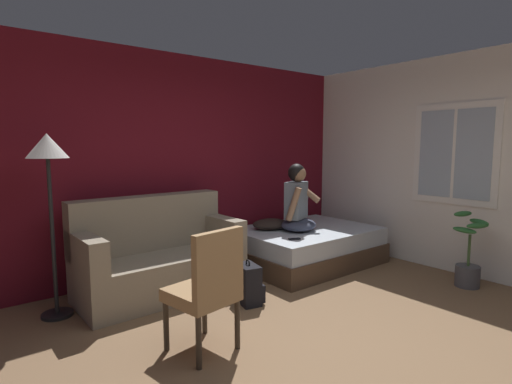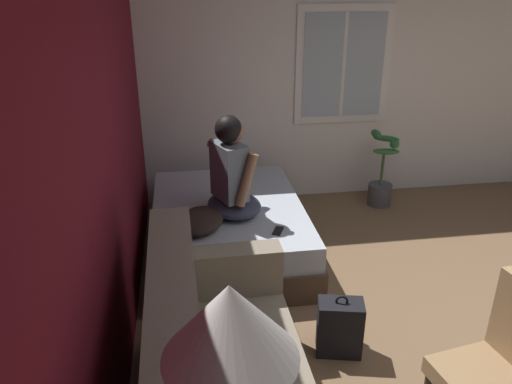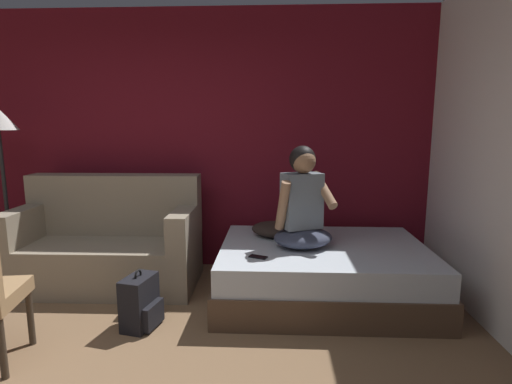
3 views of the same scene
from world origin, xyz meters
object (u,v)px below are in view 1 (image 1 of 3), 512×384
at_px(potted_plant, 468,261).
at_px(floor_lamp, 48,164).
at_px(person_seated, 298,204).
at_px(backpack, 249,285).
at_px(side_chair, 207,286).
at_px(throw_pillow, 270,224).
at_px(bed, 306,246).
at_px(cell_phone, 294,239).
at_px(couch, 158,257).

bearing_deg(potted_plant, floor_lamp, 151.85).
bearing_deg(person_seated, backpack, -154.94).
bearing_deg(floor_lamp, side_chair, -62.44).
bearing_deg(potted_plant, throw_pillow, 120.40).
bearing_deg(bed, cell_phone, -147.89).
height_order(couch, cell_phone, couch).
bearing_deg(potted_plant, side_chair, 169.07).
relative_size(person_seated, backpack, 1.91).
relative_size(couch, throw_pillow, 3.57).
height_order(side_chair, cell_phone, side_chair).
height_order(bed, throw_pillow, throw_pillow).
bearing_deg(bed, side_chair, -152.59).
bearing_deg(backpack, couch, 124.74).
relative_size(person_seated, floor_lamp, 0.51).
bearing_deg(person_seated, floor_lamp, 174.12).
bearing_deg(throw_pillow, potted_plant, -59.60).
relative_size(cell_phone, potted_plant, 0.17).
distance_m(bed, side_chair, 2.59).
relative_size(backpack, cell_phone, 3.18).
distance_m(backpack, throw_pillow, 1.40).
height_order(person_seated, backpack, person_seated).
relative_size(throw_pillow, potted_plant, 0.56).
distance_m(bed, backpack, 1.57).
height_order(bed, cell_phone, cell_phone).
bearing_deg(floor_lamp, couch, -1.92).
distance_m(cell_phone, floor_lamp, 2.72).
xyz_separation_m(bed, couch, (-2.03, 0.23, 0.16)).
bearing_deg(couch, cell_phone, -21.84).
xyz_separation_m(bed, floor_lamp, (-3.04, 0.27, 1.19)).
xyz_separation_m(couch, throw_pillow, (1.62, 0.02, 0.16)).
bearing_deg(backpack, potted_plant, -27.65).
distance_m(couch, potted_plant, 3.46).
bearing_deg(person_seated, side_chair, -150.99).
relative_size(bed, person_seated, 2.11).
relative_size(person_seated, throw_pillow, 1.82).
bearing_deg(person_seated, throw_pillow, 127.89).
xyz_separation_m(backpack, throw_pillow, (1.03, 0.87, 0.36)).
bearing_deg(throw_pillow, cell_phone, -103.66).
height_order(backpack, potted_plant, potted_plant).
height_order(person_seated, potted_plant, person_seated).
distance_m(cell_phone, potted_plant, 1.97).
bearing_deg(side_chair, throw_pillow, 37.68).
bearing_deg(couch, side_chair, -100.09).
distance_m(couch, throw_pillow, 1.62).
bearing_deg(bed, floor_lamp, 174.95).
bearing_deg(cell_phone, floor_lamp, -79.76).
bearing_deg(throw_pillow, backpack, -139.85).
xyz_separation_m(throw_pillow, floor_lamp, (-2.63, 0.01, 0.88)).
height_order(couch, potted_plant, couch).
height_order(couch, throw_pillow, couch).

